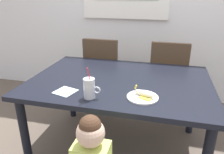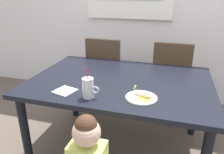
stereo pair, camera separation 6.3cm
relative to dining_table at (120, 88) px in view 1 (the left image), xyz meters
name	(u,v)px [view 1 (the left image)]	position (x,y,z in m)	size (l,w,h in m)	color
ground_plane	(119,148)	(0.00, 0.00, -0.67)	(24.00, 24.00, 0.00)	brown
dining_table	(120,88)	(0.00, 0.00, 0.00)	(1.56, 1.10, 0.76)	black
dining_chair_left	(103,70)	(-0.38, 0.76, -0.13)	(0.44, 0.45, 0.96)	#4C3826
dining_chair_right	(168,75)	(0.42, 0.78, -0.13)	(0.44, 0.45, 0.96)	#4C3826
milk_cup	(89,89)	(-0.14, -0.40, 0.15)	(0.13, 0.09, 0.25)	silver
snack_plate	(143,97)	(0.24, -0.31, 0.09)	(0.23, 0.23, 0.01)	white
peeled_banana	(144,94)	(0.25, -0.30, 0.12)	(0.17, 0.14, 0.07)	#F4EAC6
paper_napkin	(65,92)	(-0.36, -0.35, 0.09)	(0.15, 0.15, 0.00)	silver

